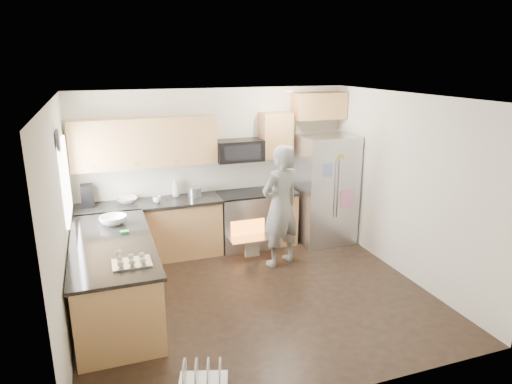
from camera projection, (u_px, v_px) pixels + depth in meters
name	position (u px, v px, depth m)	size (l,w,h in m)	color
ground	(256.00, 296.00, 6.07)	(4.50, 4.50, 0.00)	black
room_shell	(252.00, 174.00, 5.60)	(4.54, 4.04, 2.62)	silver
back_cabinet_run	(184.00, 196.00, 7.19)	(4.45, 0.64, 2.50)	#BC764B
peninsula	(115.00, 276.00, 5.61)	(0.96, 2.36, 1.04)	#BC764B
stove_range	(242.00, 208.00, 7.52)	(0.76, 0.97, 1.79)	#B7B7BC
refrigerator	(326.00, 190.00, 7.69)	(0.90, 0.72, 1.84)	#B7B7BC
person	(280.00, 206.00, 6.80)	(0.68, 0.44, 1.85)	gray
dish_rack	(203.00, 379.00, 4.38)	(0.56, 0.50, 0.29)	#B7B7BC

